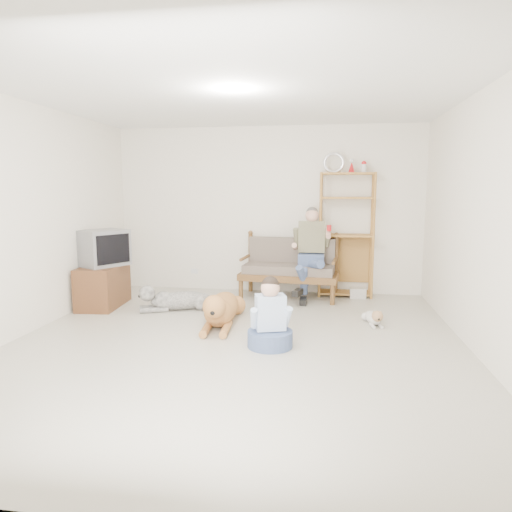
% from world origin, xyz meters
% --- Properties ---
extents(floor, '(5.50, 5.50, 0.00)m').
position_xyz_m(floor, '(0.00, 0.00, 0.00)').
color(floor, beige).
rests_on(floor, ground).
extents(ceiling, '(5.50, 5.50, 0.00)m').
position_xyz_m(ceiling, '(0.00, 0.00, 2.70)').
color(ceiling, white).
rests_on(ceiling, ground).
extents(wall_back, '(5.00, 0.00, 5.00)m').
position_xyz_m(wall_back, '(0.00, 2.75, 1.35)').
color(wall_back, silver).
rests_on(wall_back, ground).
extents(wall_front, '(5.00, 0.00, 5.00)m').
position_xyz_m(wall_front, '(0.00, -2.75, 1.35)').
color(wall_front, silver).
rests_on(wall_front, ground).
extents(wall_left, '(0.00, 5.50, 5.50)m').
position_xyz_m(wall_left, '(-2.50, 0.00, 1.35)').
color(wall_left, silver).
rests_on(wall_left, ground).
extents(wall_right, '(0.00, 5.50, 5.50)m').
position_xyz_m(wall_right, '(2.50, 0.00, 1.35)').
color(wall_right, silver).
rests_on(wall_right, ground).
extents(loveseat, '(1.56, 0.83, 0.95)m').
position_xyz_m(loveseat, '(0.41, 2.35, 0.49)').
color(loveseat, brown).
rests_on(loveseat, ground).
extents(man, '(0.54, 0.77, 1.25)m').
position_xyz_m(man, '(0.72, 2.16, 0.65)').
color(man, '#465781').
rests_on(man, loveseat).
extents(etagere, '(0.87, 0.38, 2.26)m').
position_xyz_m(etagere, '(1.28, 2.55, 1.00)').
color(etagere, '#BA783A').
rests_on(etagere, ground).
extents(book_stack, '(0.25, 0.18, 0.16)m').
position_xyz_m(book_stack, '(1.48, 2.44, 0.08)').
color(book_stack, silver).
rests_on(book_stack, ground).
extents(tv_stand, '(0.56, 0.93, 0.60)m').
position_xyz_m(tv_stand, '(-2.23, 1.36, 0.30)').
color(tv_stand, '#5A2F1D').
rests_on(tv_stand, ground).
extents(crt_tv, '(0.74, 0.78, 0.51)m').
position_xyz_m(crt_tv, '(-2.19, 1.37, 0.86)').
color(crt_tv, slate).
rests_on(crt_tv, tv_stand).
extents(wall_outlet, '(0.12, 0.02, 0.08)m').
position_xyz_m(wall_outlet, '(-1.25, 2.73, 0.30)').
color(wall_outlet, silver).
rests_on(wall_outlet, ground).
extents(golden_retriever, '(0.47, 1.59, 0.48)m').
position_xyz_m(golden_retriever, '(-0.33, 0.74, 0.20)').
color(golden_retriever, '#B26F3E').
rests_on(golden_retriever, ground).
extents(shaggy_dog, '(1.16, 0.60, 0.37)m').
position_xyz_m(shaggy_dog, '(-1.14, 1.30, 0.15)').
color(shaggy_dog, silver).
rests_on(shaggy_dog, ground).
extents(terrier, '(0.23, 0.58, 0.22)m').
position_xyz_m(terrier, '(1.58, 0.99, 0.09)').
color(terrier, silver).
rests_on(terrier, ground).
extents(child, '(0.49, 0.49, 0.77)m').
position_xyz_m(child, '(0.38, -0.01, 0.28)').
color(child, '#465781').
rests_on(child, ground).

